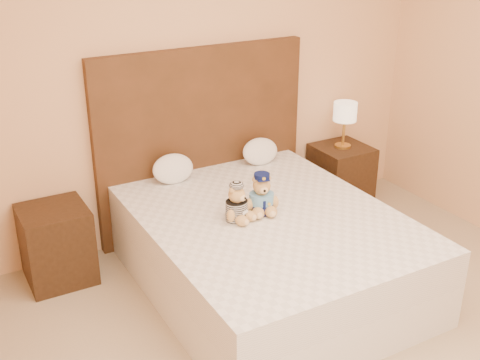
{
  "coord_description": "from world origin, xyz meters",
  "views": [
    {
      "loc": [
        -1.93,
        -1.84,
        2.38
      ],
      "look_at": [
        -0.08,
        1.45,
        0.73
      ],
      "focal_mm": 45.0,
      "sensor_mm": 36.0,
      "label": 1
    }
  ],
  "objects_px": {
    "pillow_left": "(173,167)",
    "nightstand_right": "(340,176)",
    "teddy_police": "(262,193)",
    "bed": "(268,251)",
    "lamp": "(345,114)",
    "pillow_right": "(260,150)",
    "nightstand_left": "(57,244)",
    "teddy_prisoner": "(237,203)"
  },
  "relations": [
    {
      "from": "nightstand_right",
      "to": "pillow_right",
      "type": "distance_m",
      "value": 0.91
    },
    {
      "from": "pillow_left",
      "to": "nightstand_right",
      "type": "bearing_deg",
      "value": -1.09
    },
    {
      "from": "teddy_prisoner",
      "to": "nightstand_right",
      "type": "bearing_deg",
      "value": 3.74
    },
    {
      "from": "teddy_prisoner",
      "to": "teddy_police",
      "type": "bearing_deg",
      "value": -18.27
    },
    {
      "from": "teddy_prisoner",
      "to": "pillow_left",
      "type": "distance_m",
      "value": 0.79
    },
    {
      "from": "lamp",
      "to": "teddy_prisoner",
      "type": "xyz_separation_m",
      "value": [
        -1.47,
        -0.76,
        -0.17
      ]
    },
    {
      "from": "lamp",
      "to": "teddy_police",
      "type": "bearing_deg",
      "value": -149.88
    },
    {
      "from": "nightstand_left",
      "to": "teddy_prisoner",
      "type": "bearing_deg",
      "value": -36.41
    },
    {
      "from": "lamp",
      "to": "nightstand_right",
      "type": "bearing_deg",
      "value": 0.0
    },
    {
      "from": "teddy_police",
      "to": "teddy_prisoner",
      "type": "relative_size",
      "value": 1.1
    },
    {
      "from": "teddy_police",
      "to": "bed",
      "type": "bearing_deg",
      "value": -53.4
    },
    {
      "from": "nightstand_left",
      "to": "nightstand_right",
      "type": "relative_size",
      "value": 1.0
    },
    {
      "from": "nightstand_left",
      "to": "pillow_right",
      "type": "xyz_separation_m",
      "value": [
        1.68,
        0.03,
        0.39
      ]
    },
    {
      "from": "nightstand_left",
      "to": "pillow_right",
      "type": "distance_m",
      "value": 1.72
    },
    {
      "from": "nightstand_left",
      "to": "bed",
      "type": "bearing_deg",
      "value": -32.62
    },
    {
      "from": "teddy_prisoner",
      "to": "pillow_right",
      "type": "distance_m",
      "value": 1.02
    },
    {
      "from": "pillow_right",
      "to": "nightstand_right",
      "type": "bearing_deg",
      "value": -2.09
    },
    {
      "from": "nightstand_left",
      "to": "pillow_left",
      "type": "distance_m",
      "value": 1.0
    },
    {
      "from": "bed",
      "to": "nightstand_left",
      "type": "relative_size",
      "value": 3.64
    },
    {
      "from": "nightstand_left",
      "to": "pillow_left",
      "type": "bearing_deg",
      "value": 1.88
    },
    {
      "from": "teddy_prisoner",
      "to": "pillow_left",
      "type": "xyz_separation_m",
      "value": [
        -0.11,
        0.79,
        -0.01
      ]
    },
    {
      "from": "nightstand_left",
      "to": "teddy_police",
      "type": "bearing_deg",
      "value": -31.07
    },
    {
      "from": "nightstand_left",
      "to": "teddy_prisoner",
      "type": "distance_m",
      "value": 1.34
    },
    {
      "from": "pillow_right",
      "to": "pillow_left",
      "type": "bearing_deg",
      "value": 180.0
    },
    {
      "from": "bed",
      "to": "lamp",
      "type": "xyz_separation_m",
      "value": [
        1.25,
        0.8,
        0.57
      ]
    },
    {
      "from": "teddy_prisoner",
      "to": "pillow_right",
      "type": "height_order",
      "value": "teddy_prisoner"
    },
    {
      "from": "bed",
      "to": "nightstand_left",
      "type": "xyz_separation_m",
      "value": [
        -1.25,
        0.8,
        -0.0
      ]
    },
    {
      "from": "lamp",
      "to": "teddy_police",
      "type": "height_order",
      "value": "lamp"
    },
    {
      "from": "bed",
      "to": "teddy_police",
      "type": "height_order",
      "value": "teddy_police"
    },
    {
      "from": "nightstand_right",
      "to": "pillow_left",
      "type": "distance_m",
      "value": 1.63
    },
    {
      "from": "bed",
      "to": "teddy_police",
      "type": "bearing_deg",
      "value": 111.05
    },
    {
      "from": "teddy_police",
      "to": "nightstand_right",
      "type": "bearing_deg",
      "value": 45.67
    },
    {
      "from": "nightstand_right",
      "to": "nightstand_left",
      "type": "bearing_deg",
      "value": 180.0
    },
    {
      "from": "nightstand_right",
      "to": "pillow_left",
      "type": "bearing_deg",
      "value": 178.91
    },
    {
      "from": "teddy_prisoner",
      "to": "bed",
      "type": "bearing_deg",
      "value": -34.33
    },
    {
      "from": "bed",
      "to": "pillow_left",
      "type": "bearing_deg",
      "value": 111.9
    },
    {
      "from": "nightstand_left",
      "to": "teddy_police",
      "type": "distance_m",
      "value": 1.49
    },
    {
      "from": "lamp",
      "to": "pillow_right",
      "type": "xyz_separation_m",
      "value": [
        -0.82,
        0.03,
        -0.19
      ]
    },
    {
      "from": "nightstand_left",
      "to": "teddy_prisoner",
      "type": "xyz_separation_m",
      "value": [
        1.03,
        -0.76,
        0.4
      ]
    },
    {
      "from": "nightstand_left",
      "to": "lamp",
      "type": "relative_size",
      "value": 1.38
    },
    {
      "from": "nightstand_right",
      "to": "lamp",
      "type": "xyz_separation_m",
      "value": [
        -0.0,
        0.0,
        0.57
      ]
    },
    {
      "from": "lamp",
      "to": "pillow_right",
      "type": "bearing_deg",
      "value": 177.91
    }
  ]
}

